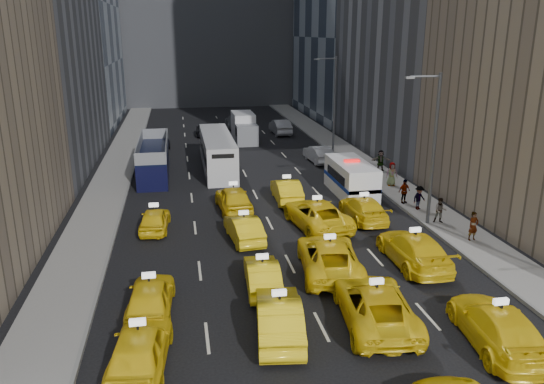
{
  "coord_description": "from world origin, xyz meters",
  "views": [
    {
      "loc": [
        -5.17,
        -15.86,
        11.19
      ],
      "look_at": [
        0.14,
        13.89,
        2.0
      ],
      "focal_mm": 35.0,
      "sensor_mm": 36.0,
      "label": 1
    }
  ],
  "objects": [
    {
      "name": "taxi_17",
      "position": [
        1.91,
        18.14,
        0.76
      ],
      "size": [
        1.72,
        4.65,
        1.52
      ],
      "primitive_type": "imported",
      "rotation": [
        0.0,
        0.0,
        3.12
      ],
      "color": "yellow",
      "rests_on": "ground"
    },
    {
      "name": "pedestrian_4",
      "position": [
        10.28,
        20.02,
        1.03
      ],
      "size": [
        0.91,
        0.57,
        1.76
      ],
      "primitive_type": "imported",
      "rotation": [
        0.0,
        0.0,
        -0.12
      ],
      "color": "gray",
      "rests_on": "sidewalk_east"
    },
    {
      "name": "taxi_5",
      "position": [
        -1.76,
        1.72,
        0.79
      ],
      "size": [
        2.24,
        4.95,
        1.58
      ],
      "primitive_type": "imported",
      "rotation": [
        0.0,
        0.0,
        3.02
      ],
      "color": "yellow",
      "rests_on": "ground"
    },
    {
      "name": "taxi_8",
      "position": [
        -6.66,
        4.2,
        0.76
      ],
      "size": [
        2.09,
        4.59,
        1.53
      ],
      "primitive_type": "imported",
      "rotation": [
        0.0,
        0.0,
        3.08
      ],
      "color": "yellow",
      "rests_on": "ground"
    },
    {
      "name": "double_decker",
      "position": [
        -7.25,
        26.77,
        1.42
      ],
      "size": [
        2.6,
        9.97,
        2.88
      ],
      "rotation": [
        0.0,
        0.0,
        -0.04
      ],
      "color": "black",
      "rests_on": "ground"
    },
    {
      "name": "taxi_9",
      "position": [
        -1.78,
        5.61,
        0.68
      ],
      "size": [
        1.66,
        4.2,
        1.36
      ],
      "primitive_type": "imported",
      "rotation": [
        0.0,
        0.0,
        3.09
      ],
      "color": "yellow",
      "rests_on": "ground"
    },
    {
      "name": "box_truck",
      "position": [
        1.67,
        39.25,
        1.42
      ],
      "size": [
        2.7,
        6.49,
        2.89
      ],
      "rotation": [
        0.0,
        0.0,
        0.08
      ],
      "color": "white",
      "rests_on": "ground"
    },
    {
      "name": "taxi_12",
      "position": [
        -6.81,
        13.98,
        0.67
      ],
      "size": [
        1.9,
        4.06,
        1.34
      ],
      "primitive_type": "imported",
      "rotation": [
        0.0,
        0.0,
        3.06
      ],
      "color": "yellow",
      "rests_on": "ground"
    },
    {
      "name": "ground",
      "position": [
        0.0,
        0.0,
        0.0
      ],
      "size": [
        160.0,
        160.0,
        0.0
      ],
      "primitive_type": "plane",
      "color": "black",
      "rests_on": "ground"
    },
    {
      "name": "taxi_6",
      "position": [
        2.16,
        1.94,
        0.8
      ],
      "size": [
        3.29,
        6.02,
        1.6
      ],
      "primitive_type": "imported",
      "rotation": [
        0.0,
        0.0,
        3.03
      ],
      "color": "yellow",
      "rests_on": "ground"
    },
    {
      "name": "pedestrian_1",
      "position": [
        10.02,
        11.88,
        0.92
      ],
      "size": [
        0.84,
        0.62,
        1.54
      ],
      "primitive_type": "imported",
      "rotation": [
        0.0,
        0.0,
        -0.31
      ],
      "color": "gray",
      "rests_on": "sidewalk_east"
    },
    {
      "name": "city_bus",
      "position": [
        -2.06,
        27.74,
        1.45
      ],
      "size": [
        3.18,
        11.48,
        2.93
      ],
      "rotation": [
        0.0,
        0.0,
        -0.07
      ],
      "color": "silver",
      "rests_on": "ground"
    },
    {
      "name": "taxi_16",
      "position": [
        -1.89,
        16.7,
        0.82
      ],
      "size": [
        2.3,
        4.93,
        1.63
      ],
      "primitive_type": "imported",
      "rotation": [
        0.0,
        0.0,
        3.22
      ],
      "color": "yellow",
      "rests_on": "ground"
    },
    {
      "name": "taxi_4",
      "position": [
        -6.86,
        0.45,
        0.8
      ],
      "size": [
        2.37,
        4.88,
        1.6
      ],
      "primitive_type": "imported",
      "rotation": [
        0.0,
        0.0,
        3.04
      ],
      "color": "yellow",
      "rests_on": "ground"
    },
    {
      "name": "sidewalk_west",
      "position": [
        -10.5,
        25.0,
        0.07
      ],
      "size": [
        3.0,
        90.0,
        0.15
      ],
      "primitive_type": "cube",
      "color": "gray",
      "rests_on": "ground"
    },
    {
      "name": "streetlight_near",
      "position": [
        9.18,
        12.0,
        4.92
      ],
      "size": [
        2.15,
        0.22,
        9.0
      ],
      "color": "#595B60",
      "rests_on": "ground"
    },
    {
      "name": "misc_car_3",
      "position": [
        -2.35,
        43.02,
        0.72
      ],
      "size": [
        1.79,
        4.24,
        1.43
      ],
      "primitive_type": "imported",
      "rotation": [
        0.0,
        0.0,
        3.12
      ],
      "color": "black",
      "rests_on": "ground"
    },
    {
      "name": "curb_east",
      "position": [
        9.05,
        25.0,
        0.09
      ],
      "size": [
        0.15,
        90.0,
        0.18
      ],
      "primitive_type": "cube",
      "color": "slate",
      "rests_on": "ground"
    },
    {
      "name": "misc_car_2",
      "position": [
        1.62,
        47.77,
        0.75
      ],
      "size": [
        2.14,
        5.19,
        1.5
      ],
      "primitive_type": "imported",
      "rotation": [
        0.0,
        0.0,
        3.15
      ],
      "color": "gray",
      "rests_on": "ground"
    },
    {
      "name": "pedestrian_0",
      "position": [
        10.48,
        8.98,
        0.97
      ],
      "size": [
        0.65,
        0.47,
        1.63
      ],
      "primitive_type": "imported",
      "rotation": [
        0.0,
        0.0,
        0.15
      ],
      "color": "gray",
      "rests_on": "sidewalk_east"
    },
    {
      "name": "pedestrian_2",
      "position": [
        9.86,
        14.44,
        0.93
      ],
      "size": [
        1.09,
        0.79,
        1.56
      ],
      "primitive_type": "imported",
      "rotation": [
        0.0,
        0.0,
        0.42
      ],
      "color": "gray",
      "rests_on": "sidewalk_east"
    },
    {
      "name": "taxi_14",
      "position": [
        2.65,
        12.84,
        0.81
      ],
      "size": [
        3.47,
        6.16,
        1.62
      ],
      "primitive_type": "imported",
      "rotation": [
        0.0,
        0.0,
        3.28
      ],
      "color": "yellow",
      "rests_on": "ground"
    },
    {
      "name": "taxi_13",
      "position": [
        -1.87,
        11.52,
        0.71
      ],
      "size": [
        1.96,
        4.43,
        1.41
      ],
      "primitive_type": "imported",
      "rotation": [
        0.0,
        0.0,
        3.25
      ],
      "color": "yellow",
      "rests_on": "ground"
    },
    {
      "name": "misc_car_0",
      "position": [
        7.0,
        28.7,
        0.75
      ],
      "size": [
        1.91,
        4.64,
        1.49
      ],
      "primitive_type": "imported",
      "rotation": [
        0.0,
        0.0,
        3.21
      ],
      "color": "#B8BAC1",
      "rests_on": "ground"
    },
    {
      "name": "pedestrian_5",
      "position": [
        11.08,
        24.31,
        1.01
      ],
      "size": [
        1.64,
        0.71,
        1.71
      ],
      "primitive_type": "imported",
      "rotation": [
        0.0,
        0.0,
        -0.17
      ],
      "color": "gray",
      "rests_on": "sidewalk_east"
    },
    {
      "name": "pedestrian_3",
      "position": [
        9.44,
        15.82,
        0.97
      ],
      "size": [
        1.06,
        0.74,
        1.65
      ],
      "primitive_type": "imported",
      "rotation": [
        0.0,
        0.0,
        0.35
      ],
      "color": "gray",
      "rests_on": "sidewalk_east"
    },
    {
      "name": "taxi_11",
      "position": [
        6.05,
        6.88,
        0.81
      ],
      "size": [
        2.31,
        5.61,
        1.62
      ],
      "primitive_type": "imported",
      "rotation": [
        0.0,
        0.0,
        3.14
      ],
      "color": "yellow",
      "rests_on": "ground"
    },
    {
      "name": "taxi_10",
      "position": [
        1.66,
        6.74,
        0.81
      ],
      "size": [
        3.45,
        6.17,
        1.63
      ],
      "primitive_type": "imported",
      "rotation": [
        0.0,
        0.0,
        3.01
      ],
      "color": "yellow",
      "rests_on": "ground"
    },
    {
      "name": "sidewalk_east",
      "position": [
        10.5,
        25.0,
        0.07
      ],
      "size": [
        3.0,
        90.0,
        0.15
      ],
      "primitive_type": "cube",
      "color": "gray",
      "rests_on": "ground"
    },
    {
      "name": "nypd_van",
      "position": [
        6.72,
        18.82,
        1.16
      ],
      "size": [
        2.84,
        6.13,
        2.55
      ],
      "rotation": [
        0.0,
        0.0,
        -0.09
      ],
      "color": "white",
      "rests_on": "ground"
    },
    {
      "name": "misc_car_1",
      "position": [
        -7.35,
        38.09,
        0.68
      ],
      "size": [
        2.66,
        5.06,
        1.36
      ],
      "primitive_type": "imported",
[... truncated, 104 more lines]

